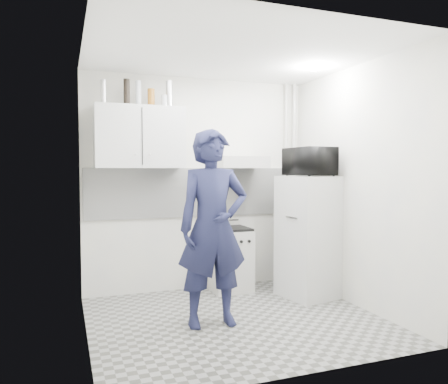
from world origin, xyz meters
name	(u,v)px	position (x,y,z in m)	size (l,w,h in m)	color
floor	(235,320)	(0.00, 0.00, 0.00)	(2.80, 2.80, 0.00)	gray
ceiling	(236,53)	(0.00, 0.00, 2.60)	(2.80, 2.80, 0.00)	white
wall_back	(198,184)	(0.00, 1.25, 1.30)	(2.80, 2.80, 0.00)	white
wall_left	(85,191)	(-1.40, 0.00, 1.30)	(2.60, 2.60, 0.00)	white
wall_right	(355,186)	(1.40, 0.00, 1.30)	(2.60, 2.60, 0.00)	white
person	(213,228)	(-0.25, -0.05, 0.93)	(0.68, 0.45, 1.87)	#191C3C
stove	(230,260)	(0.33, 1.00, 0.37)	(0.47, 0.47, 0.75)	#B9B7B0
fridge	(309,237)	(1.10, 0.45, 0.70)	(0.58, 0.58, 1.41)	silver
stove_top	(230,229)	(0.33, 1.00, 0.76)	(0.45, 0.45, 0.03)	black
saucepan	(222,223)	(0.24, 1.06, 0.83)	(0.19, 0.19, 0.10)	silver
microwave	(310,162)	(1.10, 0.45, 1.57)	(0.40, 0.59, 0.33)	black
bottle_a	(103,92)	(-1.14, 1.07, 2.34)	(0.06, 0.06, 0.27)	silver
bottle_c	(127,92)	(-0.89, 1.07, 2.35)	(0.07, 0.07, 0.30)	black
bottle_d	(138,94)	(-0.76, 1.07, 2.34)	(0.06, 0.06, 0.29)	#B2B7BC
canister_a	(151,98)	(-0.61, 1.07, 2.30)	(0.08, 0.08, 0.20)	brown
canister_b	(164,101)	(-0.46, 1.07, 2.27)	(0.08, 0.08, 0.14)	#B2B7BC
bottle_e	(169,94)	(-0.40, 1.07, 2.35)	(0.08, 0.08, 0.31)	silver
upper_cabinet	(140,137)	(-0.75, 1.07, 1.85)	(1.00, 0.35, 0.70)	silver
range_hood	(240,162)	(0.45, 1.00, 1.57)	(0.60, 0.50, 0.14)	#B9B7B0
backsplash	(199,192)	(0.00, 1.24, 1.20)	(2.74, 0.03, 0.60)	white
pipe_a	(294,183)	(1.30, 1.17, 1.30)	(0.05, 0.05, 2.60)	#B9B7B0
pipe_b	(286,183)	(1.18, 1.17, 1.30)	(0.04, 0.04, 2.60)	#B9B7B0
ceiling_spot_fixture	(315,69)	(1.00, 0.20, 2.57)	(0.10, 0.10, 0.02)	white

